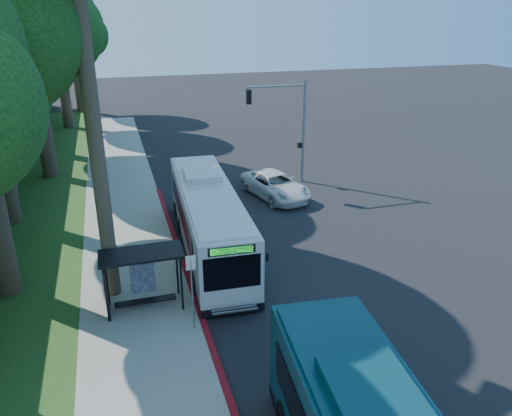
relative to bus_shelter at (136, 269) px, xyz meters
name	(u,v)px	position (x,y,z in m)	size (l,w,h in m)	color
ground	(285,254)	(7.26, 2.86, -1.81)	(140.00, 140.00, 0.00)	black
sidewalk	(134,273)	(-0.04, 2.86, -1.75)	(4.50, 70.00, 0.12)	gray
red_curb	(200,313)	(2.26, -1.14, -1.74)	(0.25, 30.00, 0.13)	maroon
grass_verge	(14,243)	(-5.74, 7.86, -1.78)	(8.00, 70.00, 0.06)	#234719
bus_shelter	(136,269)	(0.00, 0.00, 0.00)	(3.20, 1.51, 2.55)	black
stop_sign_pole	(192,283)	(1.86, -2.14, 0.28)	(0.35, 0.06, 3.17)	gray
traffic_signal_pole	(289,119)	(11.04, 12.86, 2.62)	(4.10, 0.30, 7.00)	gray
tree_2	(28,20)	(-4.64, 18.84, 8.67)	(8.82, 8.40, 15.12)	#382B1E
tree_4	(56,25)	(-4.14, 34.84, 7.92)	(8.40, 8.00, 14.14)	#382B1E
tree_5	(72,30)	(-3.16, 42.84, 7.16)	(7.35, 7.00, 12.86)	#382B1E
white_bus	(208,217)	(3.78, 4.39, -0.07)	(3.13, 12.03, 3.55)	silver
pickup	(275,185)	(9.32, 10.50, -1.04)	(2.55, 5.53, 1.54)	silver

